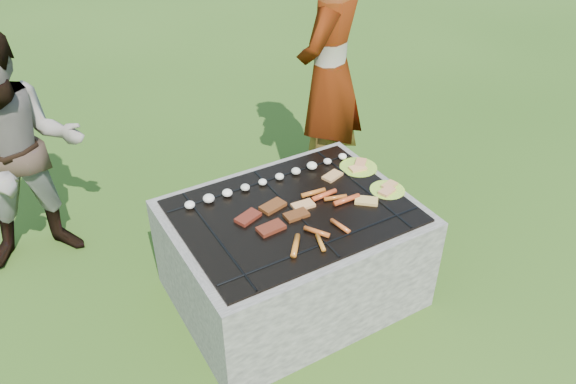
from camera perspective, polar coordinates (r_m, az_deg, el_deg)
name	(u,v)px	position (r m, az deg, el deg)	size (l,w,h in m)	color
lawn	(292,292)	(3.41, 0.43, -10.13)	(60.00, 60.00, 0.00)	#224210
fire_pit	(292,256)	(3.22, 0.45, -6.57)	(1.30, 1.00, 0.62)	#A29A90
mushrooms	(265,181)	(3.21, -2.32, 1.15)	(1.05, 0.06, 0.04)	white
pork_slabs	(271,217)	(2.95, -1.72, -2.52)	(0.37, 0.26, 0.02)	maroon
sausages	(324,214)	(2.96, 3.65, -2.24)	(0.58, 0.46, 0.03)	#C1541F
bread_on_grate	(335,194)	(3.13, 4.84, -0.19)	(0.45, 0.42, 0.02)	tan
plate_far	(358,167)	(3.39, 7.17, 2.50)	(0.27, 0.27, 0.03)	#C2EA38
plate_near	(387,190)	(3.22, 10.07, 0.21)	(0.25, 0.25, 0.03)	#FEF43C
cook	(330,75)	(3.85, 4.29, 11.77)	(0.66, 0.43, 1.81)	#A7988B
bystander	(22,155)	(3.59, -25.43, 3.44)	(0.72, 0.56, 1.48)	#A79C8B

